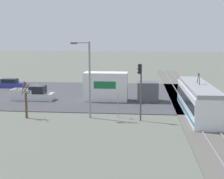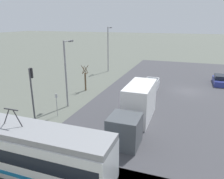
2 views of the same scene
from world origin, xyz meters
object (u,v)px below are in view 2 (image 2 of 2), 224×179
(sedan_car_0, at_px, (219,80))
(pickup_truck, at_px, (150,86))
(box_truck, at_px, (137,107))
(light_rail_tram, at_px, (17,147))
(street_tree, at_px, (85,79))
(street_lamp_mid_block, at_px, (66,69))
(traffic_light_pole, at_px, (32,89))
(no_parking_sign, at_px, (57,103))
(street_lamp_near_crossing, at_px, (108,46))

(sedan_car_0, bearing_deg, pickup_truck, 37.52)
(box_truck, bearing_deg, light_rail_tram, 56.65)
(light_rail_tram, bearing_deg, street_tree, -78.74)
(light_rail_tram, distance_m, street_lamp_mid_block, 12.05)
(pickup_truck, height_order, traffic_light_pole, traffic_light_pole)
(pickup_truck, bearing_deg, no_parking_sign, 56.33)
(street_lamp_mid_block, bearing_deg, pickup_truck, -133.38)
(sedan_car_0, bearing_deg, street_tree, 28.11)
(light_rail_tram, xyz_separation_m, street_lamp_near_crossing, (4.86, -30.82, 3.36))
(street_lamp_near_crossing, bearing_deg, light_rail_tram, 98.96)
(light_rail_tram, bearing_deg, box_truck, -123.35)
(street_lamp_mid_block, xyz_separation_m, no_parking_sign, (-0.41, 3.03, -2.98))
(box_truck, bearing_deg, pickup_truck, -86.83)
(street_lamp_near_crossing, xyz_separation_m, no_parking_sign, (-2.55, 22.46, -3.47))
(no_parking_sign, bearing_deg, traffic_light_pole, 64.60)
(street_lamp_near_crossing, distance_m, no_parking_sign, 22.87)
(no_parking_sign, bearing_deg, street_tree, -82.67)
(box_truck, height_order, traffic_light_pole, traffic_light_pole)
(street_lamp_near_crossing, bearing_deg, sedan_car_0, 171.19)
(street_tree, height_order, no_parking_sign, street_tree)
(box_truck, relative_size, street_lamp_mid_block, 1.23)
(box_truck, xyz_separation_m, no_parking_sign, (8.43, 0.95, -0.25))
(sedan_car_0, bearing_deg, no_parking_sign, 47.54)
(street_tree, bearing_deg, traffic_light_pole, 90.58)
(light_rail_tram, relative_size, sedan_car_0, 2.89)
(traffic_light_pole, xyz_separation_m, street_tree, (0.12, -11.50, -1.91))
(traffic_light_pole, height_order, street_tree, traffic_light_pole)
(sedan_car_0, xyz_separation_m, street_tree, (18.88, 10.08, 1.02))
(box_truck, xyz_separation_m, sedan_car_0, (-9.25, -18.38, -1.09))
(light_rail_tram, height_order, pickup_truck, light_rail_tram)
(sedan_car_0, distance_m, street_tree, 21.43)
(light_rail_tram, distance_m, no_parking_sign, 8.67)
(street_lamp_near_crossing, relative_size, street_lamp_mid_block, 1.12)
(box_truck, relative_size, traffic_light_pole, 1.70)
(sedan_car_0, xyz_separation_m, street_lamp_near_crossing, (20.23, -3.14, 4.30))
(pickup_truck, distance_m, street_lamp_mid_block, 12.57)
(light_rail_tram, height_order, street_tree, light_rail_tram)
(sedan_car_0, bearing_deg, traffic_light_pole, 49.01)
(pickup_truck, bearing_deg, traffic_light_pole, 57.57)
(pickup_truck, distance_m, sedan_car_0, 12.42)
(box_truck, bearing_deg, street_tree, -40.76)
(sedan_car_0, height_order, traffic_light_pole, traffic_light_pole)
(pickup_truck, height_order, no_parking_sign, no_parking_sign)
(no_parking_sign, bearing_deg, box_truck, -173.59)
(box_truck, bearing_deg, street_lamp_mid_block, -13.27)
(sedan_car_0, bearing_deg, box_truck, 63.28)
(street_lamp_near_crossing, bearing_deg, traffic_light_pole, 93.41)
(box_truck, bearing_deg, no_parking_sign, 6.41)
(street_tree, xyz_separation_m, street_lamp_mid_block, (-0.78, 6.21, 2.79))
(box_truck, height_order, street_lamp_mid_block, street_lamp_mid_block)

